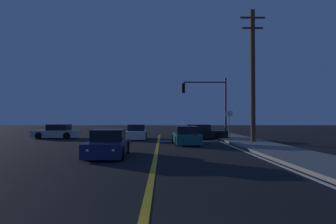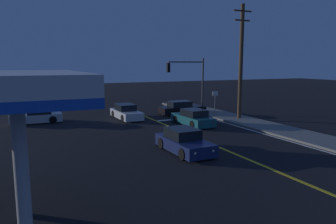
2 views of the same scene
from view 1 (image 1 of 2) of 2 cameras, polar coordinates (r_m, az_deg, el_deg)
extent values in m
cube|color=slate|center=(16.31, 23.00, -7.58)|extent=(3.20, 42.09, 0.15)
cube|color=gold|center=(14.94, -2.39, -8.54)|extent=(0.20, 39.76, 0.01)
cube|color=white|center=(15.67, 16.74, -8.14)|extent=(0.16, 39.76, 0.01)
cube|color=white|center=(25.19, 4.29, -5.55)|extent=(5.33, 0.50, 0.01)
cube|color=black|center=(27.87, 6.37, -4.24)|extent=(4.63, 1.96, 0.68)
cube|color=black|center=(27.81, 5.80, -3.01)|extent=(2.14, 1.65, 0.60)
cylinder|color=black|center=(28.93, 8.99, -4.36)|extent=(0.64, 0.23, 0.64)
cylinder|color=black|center=(27.20, 9.57, -4.55)|extent=(0.64, 0.23, 0.64)
cylinder|color=black|center=(28.63, 3.33, -4.40)|extent=(0.64, 0.23, 0.64)
cylinder|color=black|center=(26.88, 3.55, -4.61)|extent=(0.64, 0.23, 0.64)
sphere|color=#FFF4CC|center=(28.77, 10.69, -3.97)|extent=(0.18, 0.18, 0.18)
sphere|color=#FFF4CC|center=(27.63, 11.14, -4.08)|extent=(0.18, 0.18, 0.18)
sphere|color=red|center=(28.28, 1.69, -4.04)|extent=(0.14, 0.14, 0.14)
sphere|color=red|center=(27.12, 1.76, -4.16)|extent=(0.14, 0.14, 0.14)
cube|color=#B2B5BA|center=(30.35, -20.55, -3.92)|extent=(4.21, 1.92, 0.68)
cube|color=black|center=(30.24, -20.09, -2.79)|extent=(1.95, 1.63, 0.60)
cylinder|color=black|center=(30.02, -23.46, -4.16)|extent=(0.64, 0.23, 0.64)
cylinder|color=black|center=(31.64, -22.21, -4.01)|extent=(0.64, 0.23, 0.64)
cylinder|color=black|center=(29.10, -18.74, -4.29)|extent=(0.64, 0.23, 0.64)
cylinder|color=black|center=(30.77, -17.71, -4.12)|extent=(0.64, 0.23, 0.64)
sphere|color=#FFF4CC|center=(30.57, -24.51, -3.72)|extent=(0.18, 0.18, 0.18)
sphere|color=#FFF4CC|center=(31.64, -23.65, -3.64)|extent=(0.18, 0.18, 0.18)
sphere|color=red|center=(29.15, -17.16, -3.90)|extent=(0.14, 0.14, 0.14)
sphere|color=red|center=(30.26, -16.52, -3.80)|extent=(0.14, 0.14, 0.14)
cube|color=navy|center=(15.35, -11.42, -6.68)|extent=(1.90, 4.28, 0.68)
cube|color=black|center=(15.56, -11.26, -4.40)|extent=(1.59, 1.99, 0.60)
cylinder|color=black|center=(13.96, -8.84, -7.74)|extent=(0.24, 0.65, 0.64)
cylinder|color=black|center=(14.24, -15.60, -7.58)|extent=(0.24, 0.65, 0.64)
cylinder|color=black|center=(16.56, -7.83, -6.71)|extent=(0.24, 0.65, 0.64)
cylinder|color=black|center=(16.80, -13.56, -6.61)|extent=(0.24, 0.65, 0.64)
sphere|color=#FFF4CC|center=(13.24, -10.41, -7.22)|extent=(0.18, 0.18, 0.18)
sphere|color=#FFF4CC|center=(13.44, -15.14, -7.11)|extent=(0.18, 0.18, 0.18)
sphere|color=red|center=(17.32, -8.53, -5.81)|extent=(0.14, 0.14, 0.14)
sphere|color=red|center=(17.47, -12.17, -5.75)|extent=(0.14, 0.14, 0.14)
cube|color=#195960|center=(22.23, 3.44, -5.01)|extent=(1.93, 4.52, 0.68)
cube|color=black|center=(21.94, 3.52, -3.49)|extent=(1.59, 2.11, 0.60)
cylinder|color=black|center=(23.53, 1.06, -5.09)|extent=(0.25, 0.65, 0.64)
cylinder|color=black|center=(23.72, 5.01, -5.06)|extent=(0.25, 0.65, 0.64)
cylinder|color=black|center=(20.79, 1.65, -5.60)|extent=(0.25, 0.65, 0.64)
cylinder|color=black|center=(20.99, 6.11, -5.55)|extent=(0.25, 0.65, 0.64)
sphere|color=#FFF4CC|center=(24.33, 1.56, -4.49)|extent=(0.18, 0.18, 0.18)
sphere|color=#FFF4CC|center=(24.44, 4.11, -4.48)|extent=(0.18, 0.18, 0.18)
sphere|color=red|center=(20.01, 2.63, -5.20)|extent=(0.14, 0.14, 0.14)
sphere|color=red|center=(20.15, 5.71, -5.17)|extent=(0.14, 0.14, 0.14)
cube|color=silver|center=(27.43, -6.06, -4.28)|extent=(1.91, 4.54, 0.68)
cube|color=black|center=(27.68, -6.03, -3.01)|extent=(1.57, 2.12, 0.60)
cylinder|color=black|center=(26.03, -4.43, -4.72)|extent=(0.25, 0.65, 0.64)
cylinder|color=black|center=(26.11, -7.99, -4.70)|extent=(0.25, 0.65, 0.64)
cylinder|color=black|center=(28.80, -4.32, -4.38)|extent=(0.25, 0.65, 0.64)
cylinder|color=black|center=(28.87, -7.53, -4.37)|extent=(0.25, 0.65, 0.64)
sphere|color=#FFF4CC|center=(25.23, -5.08, -4.37)|extent=(0.18, 0.18, 0.18)
sphere|color=#FFF4CC|center=(25.29, -7.52, -4.36)|extent=(0.18, 0.18, 0.18)
sphere|color=red|center=(29.59, -4.81, -3.91)|extent=(0.14, 0.14, 0.14)
sphere|color=red|center=(29.64, -6.90, -3.90)|extent=(0.14, 0.14, 0.14)
cylinder|color=#38383D|center=(27.93, 10.94, 0.67)|extent=(0.18, 0.18, 5.64)
cylinder|color=#38383D|center=(27.78, 6.98, 5.67)|extent=(3.88, 0.12, 0.12)
cube|color=black|center=(27.51, 2.97, 4.58)|extent=(0.28, 0.28, 0.90)
sphere|color=red|center=(27.54, 2.97, 5.14)|extent=(0.22, 0.22, 0.22)
sphere|color=#4C2D05|center=(27.51, 2.97, 4.58)|extent=(0.22, 0.22, 0.22)
sphere|color=#0A3814|center=(27.49, 2.97, 4.02)|extent=(0.22, 0.22, 0.22)
cylinder|color=#4C3823|center=(23.83, 15.89, 6.57)|extent=(0.36, 0.36, 10.24)
cube|color=#4C3823|center=(24.85, 15.82, 16.95)|extent=(1.90, 0.12, 0.12)
cube|color=#4C3823|center=(24.61, 15.83, 15.18)|extent=(1.60, 0.12, 0.12)
cylinder|color=slate|center=(25.12, 11.61, -2.65)|extent=(0.06, 0.06, 2.54)
cube|color=white|center=(25.11, 11.60, -0.32)|extent=(0.56, 0.07, 0.40)
camera|label=2|loc=(11.55, -94.54, 15.85)|focal=33.94mm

